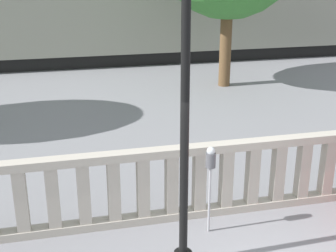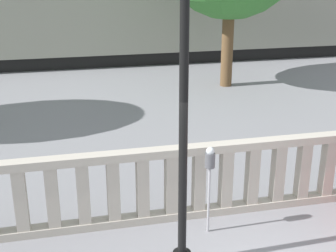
# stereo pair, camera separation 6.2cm
# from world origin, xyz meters

# --- Properties ---
(balustrade) EXTENTS (13.02, 0.24, 1.32)m
(balustrade) POSITION_xyz_m (0.00, 2.54, 0.66)
(balustrade) COLOR #ADA599
(balustrade) RESTS_ON ground
(parking_meter) EXTENTS (0.16, 0.16, 1.50)m
(parking_meter) POSITION_xyz_m (-0.23, 2.02, 1.19)
(parking_meter) COLOR #99999E
(parking_meter) RESTS_ON ground
(train_near) EXTENTS (29.58, 2.71, 3.98)m
(train_near) POSITION_xyz_m (3.05, 15.82, 1.77)
(train_near) COLOR black
(train_near) RESTS_ON ground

